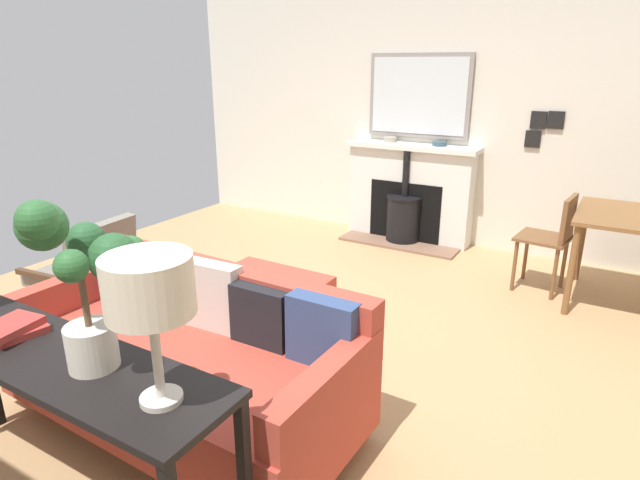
% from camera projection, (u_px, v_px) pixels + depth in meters
% --- Properties ---
extents(ground_plane, '(5.70, 5.89, 0.01)m').
position_uv_depth(ground_plane, '(281.00, 348.00, 3.60)').
color(ground_plane, tan).
extents(wall_left, '(0.12, 5.89, 2.61)m').
position_uv_depth(wall_left, '(431.00, 118.00, 5.51)').
color(wall_left, silver).
rests_on(wall_left, ground).
extents(fireplace, '(0.57, 1.42, 1.05)m').
position_uv_depth(fireplace, '(408.00, 198.00, 5.65)').
color(fireplace, brown).
rests_on(fireplace, ground).
extents(mirror_over_mantel, '(0.04, 1.09, 0.84)m').
position_uv_depth(mirror_over_mantel, '(419.00, 96.00, 5.42)').
color(mirror_over_mantel, gray).
extents(mantel_bowl_near, '(0.13, 0.13, 0.06)m').
position_uv_depth(mantel_bowl_near, '(390.00, 139.00, 5.61)').
color(mantel_bowl_near, '#9E9384').
rests_on(mantel_bowl_near, fireplace).
extents(mantel_bowl_far, '(0.15, 0.15, 0.05)m').
position_uv_depth(mantel_bowl_far, '(440.00, 143.00, 5.35)').
color(mantel_bowl_far, '#334C56').
rests_on(mantel_bowl_far, fireplace).
extents(sofa, '(0.93, 1.95, 0.83)m').
position_uv_depth(sofa, '(187.00, 358.00, 2.79)').
color(sofa, '#B2B2B7').
rests_on(sofa, ground).
extents(ottoman, '(0.68, 0.81, 0.41)m').
position_uv_depth(ottoman, '(264.00, 302.00, 3.71)').
color(ottoman, '#B2B2B7').
rests_on(ottoman, ground).
extents(armchair_accent, '(0.73, 0.65, 0.77)m').
position_uv_depth(armchair_accent, '(90.00, 265.00, 3.91)').
color(armchair_accent, '#4C3321').
rests_on(armchair_accent, ground).
extents(console_table, '(0.40, 1.75, 0.80)m').
position_uv_depth(console_table, '(45.00, 368.00, 2.07)').
color(console_table, black).
rests_on(console_table, ground).
extents(table_lamp_far_end, '(0.28, 0.28, 0.51)m').
position_uv_depth(table_lamp_far_end, '(149.00, 290.00, 1.59)').
color(table_lamp_far_end, beige).
rests_on(table_lamp_far_end, console_table).
extents(potted_plant, '(0.45, 0.41, 0.66)m').
position_uv_depth(potted_plant, '(83.00, 267.00, 1.82)').
color(potted_plant, silver).
rests_on(potted_plant, console_table).
extents(book_stack, '(0.28, 0.22, 0.06)m').
position_uv_depth(book_stack, '(10.00, 330.00, 2.12)').
color(book_stack, '#B23833').
rests_on(book_stack, console_table).
extents(dining_table, '(0.90, 0.89, 0.76)m').
position_uv_depth(dining_table, '(639.00, 229.00, 4.00)').
color(dining_table, brown).
rests_on(dining_table, ground).
extents(dining_chair_near_fireplace, '(0.44, 0.44, 0.84)m').
position_uv_depth(dining_chair_near_fireplace, '(554.00, 234.00, 4.32)').
color(dining_chair_near_fireplace, brown).
rests_on(dining_chair_near_fireplace, ground).
extents(photo_gallery_row, '(0.02, 0.32, 0.35)m').
position_uv_depth(photo_gallery_row, '(542.00, 126.00, 4.92)').
color(photo_gallery_row, black).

